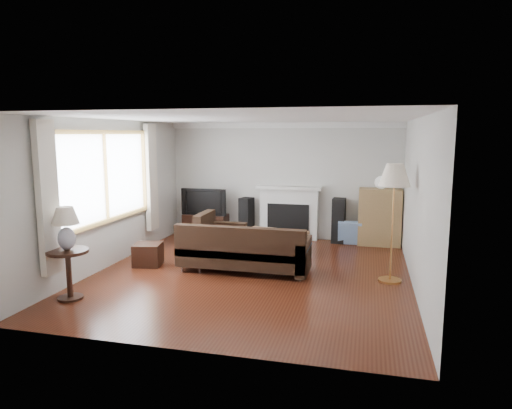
% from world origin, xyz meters
% --- Properties ---
extents(room, '(5.10, 5.60, 2.54)m').
position_xyz_m(room, '(0.00, 0.00, 1.25)').
color(room, '#4A1D10').
rests_on(room, ground).
extents(window, '(0.12, 2.74, 1.54)m').
position_xyz_m(window, '(-2.45, -0.20, 1.55)').
color(window, olive).
rests_on(window, room).
extents(curtain_near, '(0.10, 0.35, 2.10)m').
position_xyz_m(curtain_near, '(-2.40, -1.72, 1.40)').
color(curtain_near, silver).
rests_on(curtain_near, room).
extents(curtain_far, '(0.10, 0.35, 2.10)m').
position_xyz_m(curtain_far, '(-2.40, 1.32, 1.40)').
color(curtain_far, silver).
rests_on(curtain_far, room).
extents(fireplace, '(1.40, 0.26, 1.15)m').
position_xyz_m(fireplace, '(0.15, 2.64, 0.57)').
color(fireplace, white).
rests_on(fireplace, room).
extents(tv_stand, '(0.97, 0.44, 0.48)m').
position_xyz_m(tv_stand, '(-1.70, 2.50, 0.24)').
color(tv_stand, black).
rests_on(tv_stand, ground).
extents(television, '(1.02, 0.13, 0.59)m').
position_xyz_m(television, '(-1.70, 2.50, 0.78)').
color(television, black).
rests_on(television, tv_stand).
extents(speaker_left, '(0.31, 0.35, 0.88)m').
position_xyz_m(speaker_left, '(-0.77, 2.55, 0.44)').
color(speaker_left, black).
rests_on(speaker_left, ground).
extents(speaker_right, '(0.28, 0.33, 0.94)m').
position_xyz_m(speaker_right, '(1.22, 2.55, 0.47)').
color(speaker_right, black).
rests_on(speaker_right, ground).
extents(bookshelf, '(0.85, 0.40, 1.16)m').
position_xyz_m(bookshelf, '(2.05, 2.52, 0.58)').
color(bookshelf, olive).
rests_on(bookshelf, ground).
extents(globe_lamp, '(0.25, 0.25, 0.25)m').
position_xyz_m(globe_lamp, '(2.05, 2.52, 1.29)').
color(globe_lamp, white).
rests_on(globe_lamp, bookshelf).
extents(sectional_sofa, '(2.32, 1.70, 0.75)m').
position_xyz_m(sectional_sofa, '(-0.16, 0.14, 0.38)').
color(sectional_sofa, black).
rests_on(sectional_sofa, ground).
extents(coffee_table, '(1.26, 0.84, 0.45)m').
position_xyz_m(coffee_table, '(0.13, 1.26, 0.23)').
color(coffee_table, '#A5784F').
rests_on(coffee_table, ground).
extents(footstool, '(0.53, 0.53, 0.38)m').
position_xyz_m(footstool, '(-1.87, 0.06, 0.19)').
color(footstool, black).
rests_on(footstool, ground).
extents(floor_lamp, '(0.59, 0.59, 1.82)m').
position_xyz_m(floor_lamp, '(2.18, 0.14, 0.91)').
color(floor_lamp, '#BA7C40').
rests_on(floor_lamp, ground).
extents(side_table, '(0.56, 0.56, 0.70)m').
position_xyz_m(side_table, '(-2.15, -1.71, 0.35)').
color(side_table, black).
rests_on(side_table, ground).
extents(table_lamp, '(0.36, 0.36, 0.59)m').
position_xyz_m(table_lamp, '(-2.15, -1.71, 0.99)').
color(table_lamp, silver).
rests_on(table_lamp, side_table).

